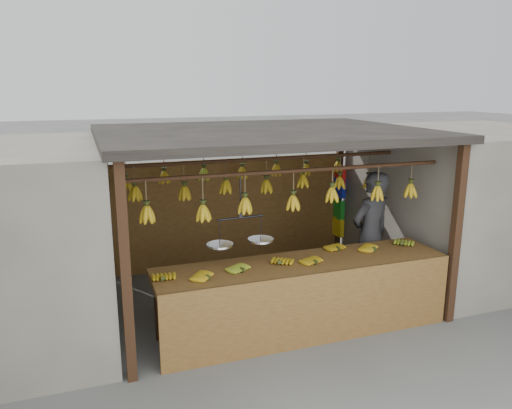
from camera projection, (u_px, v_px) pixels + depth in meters
name	position (u px, v px, depth m)	size (l,w,h in m)	color
ground	(263.00, 296.00, 7.20)	(80.00, 80.00, 0.00)	#5B5B57
stall	(255.00, 158.00, 7.04)	(4.30, 3.30, 2.40)	black
neighbor_right	(471.00, 200.00, 8.10)	(3.00, 3.00, 2.30)	slate
counter	(307.00, 280.00, 5.93)	(3.62, 0.82, 0.96)	brown
hanging_bananas	(263.00, 186.00, 6.81)	(3.59, 2.24, 0.38)	#B08912
balance_scale	(241.00, 239.00, 5.78)	(0.80, 0.32, 0.82)	black
vendor	(371.00, 236.00, 6.99)	(0.67, 0.44, 1.83)	#262628
bag_bundles	(339.00, 200.00, 8.83)	(0.08, 0.26, 1.28)	red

